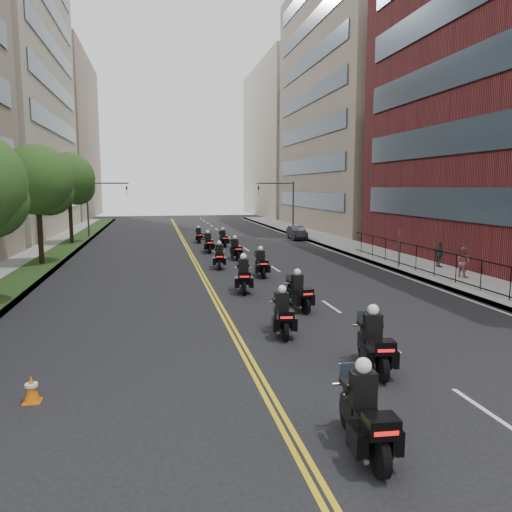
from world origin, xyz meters
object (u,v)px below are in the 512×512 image
Objects in this scene: motorcycle_7 at (235,250)px; parked_sedan at (297,233)px; motorcycle_2 at (282,315)px; motorcycle_4 at (243,277)px; motorcycle_6 at (219,257)px; traffic_cone at (32,389)px; motorcycle_3 at (298,294)px; pedestrian_c at (439,254)px; motorcycle_8 at (208,244)px; motorcycle_1 at (374,345)px; motorcycle_10 at (199,236)px; motorcycle_5 at (261,265)px; pedestrian_b at (463,262)px; motorcycle_9 at (223,239)px; motorcycle_0 at (365,417)px.

motorcycle_7 reaches higher than parked_sedan.
motorcycle_2 is 31.58m from parked_sedan.
motorcycle_6 is (-0.25, 7.23, -0.06)m from motorcycle_4.
motorcycle_4 reaches higher than traffic_cone.
motorcycle_3 is 0.60× the size of parked_sedan.
motorcycle_3 is 13.87m from pedestrian_c.
motorcycle_8 is at bearing 75.18° from traffic_cone.
motorcycle_2 is 0.92× the size of motorcycle_4.
motorcycle_10 is at bearing 100.94° from motorcycle_1.
motorcycle_4 is at bearing 106.04° from pedestrian_c.
motorcycle_4 is (-0.08, 7.22, 0.06)m from motorcycle_2.
motorcycle_7 is (-0.36, 6.92, -0.02)m from motorcycle_5.
motorcycle_8 is (0.10, 7.63, 0.01)m from motorcycle_6.
pedestrian_b is at bearing -14.97° from motorcycle_5.
motorcycle_2 is 1.40× the size of pedestrian_b.
motorcycle_1 is at bearing -73.80° from motorcycle_4.
motorcycle_5 is 6.93m from motorcycle_7.
pedestrian_c reaches higher than motorcycle_3.
motorcycle_9 is at bearing -147.33° from parked_sedan.
motorcycle_8 is at bearing 93.16° from motorcycle_0.
motorcycle_9 is 31.10m from traffic_cone.
motorcycle_2 is 3.61m from motorcycle_3.
motorcycle_10 is at bearing 97.15° from motorcycle_2.
pedestrian_c reaches higher than traffic_cone.
motorcycle_0 reaches higher than motorcycle_3.
motorcycle_9 is at bearing 83.68° from motorcycle_7.
motorcycle_2 is 1.00× the size of motorcycle_3.
motorcycle_5 is 17.59m from traffic_cone.
motorcycle_2 is 11.26m from motorcycle_5.
motorcycle_1 is 8.77m from traffic_cone.
pedestrian_b is (12.23, 7.95, 0.30)m from motorcycle_2.
motorcycle_7 is (1.59, 3.61, -0.02)m from motorcycle_6.
motorcycle_9 is 0.56× the size of parked_sedan.
motorcycle_3 is 0.99× the size of motorcycle_6.
motorcycle_8 is at bearing 26.49° from pedestrian_b.
motorcycle_5 is (1.70, 3.92, -0.06)m from motorcycle_4.
motorcycle_7 is 1.38× the size of pedestrian_b.
motorcycle_4 reaches higher than pedestrian_c.
pedestrian_c is at bearing -25.25° from pedestrian_b.
motorcycle_3 is 7.87m from motorcycle_5.
motorcycle_2 is (-1.60, 3.83, -0.06)m from motorcycle_1.
pedestrian_b is (10.97, -10.11, 0.31)m from motorcycle_7.
pedestrian_c is at bearing -35.22° from motorcycle_7.
motorcycle_9 is at bearing -64.06° from motorcycle_10.
parked_sedan is at bearing 24.88° from motorcycle_9.
pedestrian_b is (12.55, -6.50, 0.30)m from motorcycle_6.
motorcycle_7 is 13.42m from pedestrian_c.
motorcycle_0 is 7.70m from traffic_cone.
parked_sedan is at bearing 69.96° from motorcycle_5.
motorcycle_8 is (-1.82, 25.91, -0.04)m from motorcycle_1.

